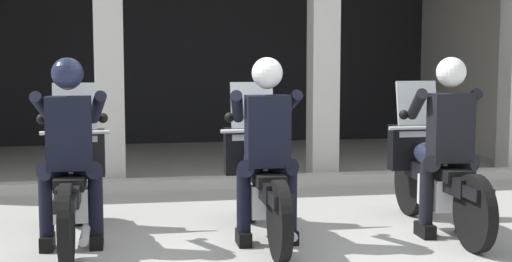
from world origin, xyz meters
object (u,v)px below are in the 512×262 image
motorcycle_left (73,183)px  police_officer_center (267,134)px  motorcycle_right (434,175)px  police_officer_left (69,137)px  police_officer_right (449,131)px  motorcycle_center (261,180)px

motorcycle_left → police_officer_center: bearing=-11.0°
motorcycle_left → motorcycle_right: (3.25, -0.14, 0.00)m
police_officer_left → police_officer_right: bearing=0.9°
motorcycle_center → police_officer_right: 1.71m
police_officer_left → police_officer_center: bearing=-1.2°
police_officer_left → motorcycle_center: bearing=8.7°
motorcycle_center → police_officer_center: (-0.00, -0.28, 0.44)m
motorcycle_left → motorcycle_center: (1.62, -0.13, 0.00)m
motorcycle_right → police_officer_center: bearing=-165.3°
motorcycle_right → motorcycle_center: bearing=-175.3°
police_officer_center → motorcycle_right: size_ratio=0.78×
motorcycle_center → police_officer_left: bearing=-168.6°
motorcycle_right → police_officer_right: 0.52m
police_officer_left → police_officer_center: (1.62, -0.13, 0.00)m
motorcycle_right → police_officer_right: (-0.00, -0.28, 0.44)m
police_officer_left → motorcycle_left: bearing=93.1°
police_officer_center → motorcycle_right: 1.71m
motorcycle_left → police_officer_right: 3.30m
police_officer_center → motorcycle_right: bearing=15.6°
motorcycle_left → police_officer_left: police_officer_left is taller
motorcycle_left → motorcycle_right: same height
police_officer_right → motorcycle_right: bearing=94.8°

